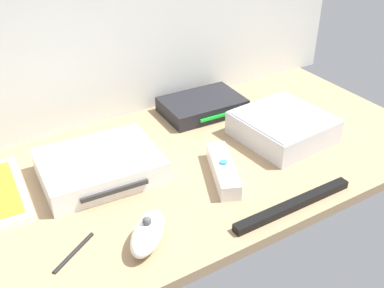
{
  "coord_description": "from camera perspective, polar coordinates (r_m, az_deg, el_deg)",
  "views": [
    {
      "loc": [
        -38.65,
        -63.2,
        50.33
      ],
      "look_at": [
        0.0,
        0.0,
        4.0
      ],
      "focal_mm": 43.3,
      "sensor_mm": 36.0,
      "label": 1
    }
  ],
  "objects": [
    {
      "name": "mini_computer",
      "position": [
        0.98,
        11.13,
        2.14
      ],
      "size": [
        18.23,
        18.23,
        5.3
      ],
      "rotation": [
        0.0,
        0.0,
        0.08
      ],
      "color": "silver",
      "rests_on": "ground_plane"
    },
    {
      "name": "game_console",
      "position": [
        0.86,
        -11.28,
        -2.7
      ],
      "size": [
        22.02,
        17.56,
        4.4
      ],
      "rotation": [
        0.0,
        0.0,
        -0.07
      ],
      "color": "white",
      "rests_on": "ground_plane"
    },
    {
      "name": "ground_plane",
      "position": [
        0.9,
        -0.0,
        -2.7
      ],
      "size": [
        100.0,
        48.0,
        2.0
      ],
      "primitive_type": "cube",
      "color": "#9E7F5B",
      "rests_on": "ground"
    },
    {
      "name": "sensor_bar",
      "position": [
        0.8,
        12.39,
        -7.33
      ],
      "size": [
        24.0,
        1.81,
        1.4
      ],
      "primitive_type": "cube",
      "rotation": [
        0.0,
        0.0,
        -0.0
      ],
      "color": "black",
      "rests_on": "ground_plane"
    },
    {
      "name": "remote_nunchuk",
      "position": [
        0.71,
        -5.47,
        -10.85
      ],
      "size": [
        10.16,
        10.21,
        5.1
      ],
      "rotation": [
        0.0,
        0.0,
        -0.78
      ],
      "color": "white",
      "rests_on": "ground_plane"
    },
    {
      "name": "stylus_pen",
      "position": [
        0.73,
        -14.38,
        -12.67
      ],
      "size": [
        7.99,
        5.39,
        0.7
      ],
      "primitive_type": "cylinder",
      "rotation": [
        0.0,
        1.57,
        0.56
      ],
      "color": "black",
      "rests_on": "ground_plane"
    },
    {
      "name": "network_router",
      "position": [
        1.06,
        1.26,
        4.76
      ],
      "size": [
        18.47,
        12.92,
        3.4
      ],
      "rotation": [
        0.0,
        0.0,
        -0.04
      ],
      "color": "black",
      "rests_on": "ground_plane"
    },
    {
      "name": "remote_wand",
      "position": [
        0.85,
        3.84,
        -3.2
      ],
      "size": [
        9.15,
        15.02,
        3.4
      ],
      "rotation": [
        0.0,
        0.0,
        -0.41
      ],
      "color": "white",
      "rests_on": "ground_plane"
    }
  ]
}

